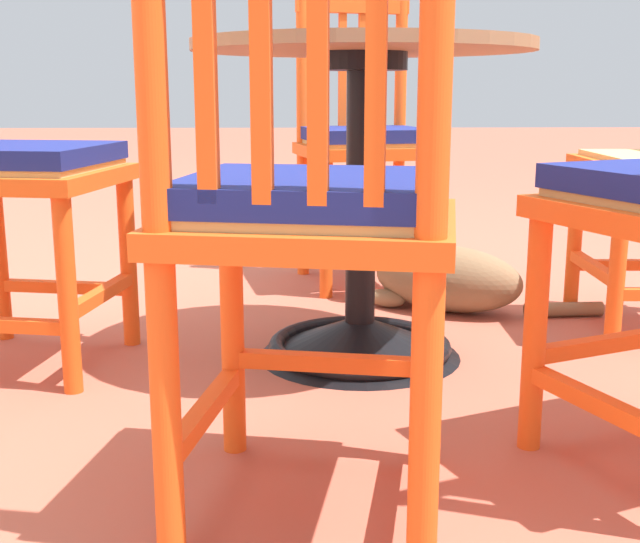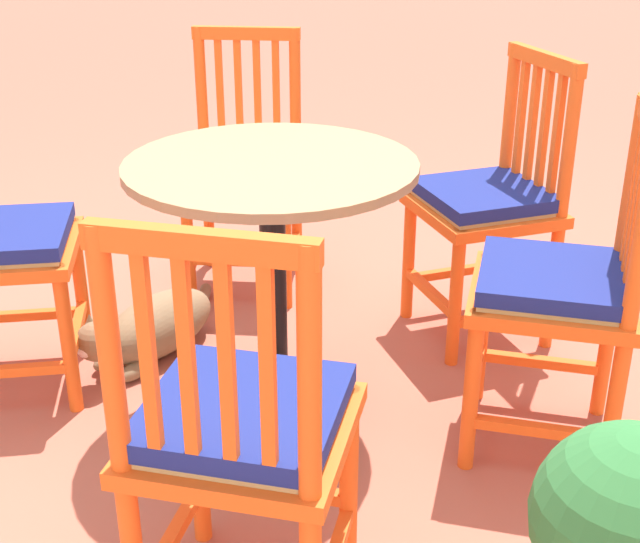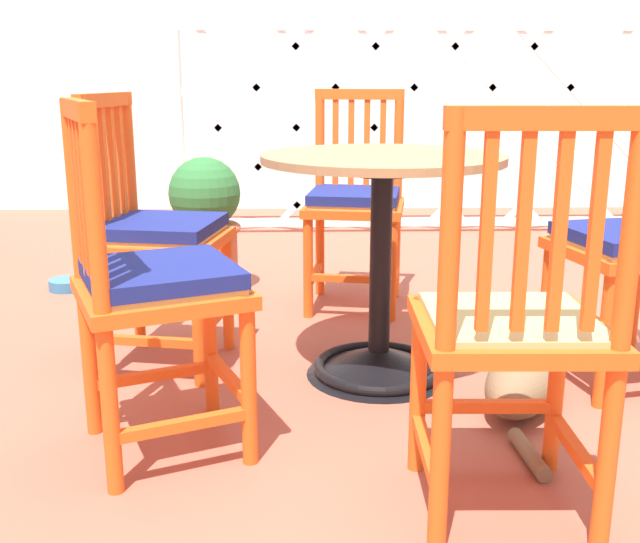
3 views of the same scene
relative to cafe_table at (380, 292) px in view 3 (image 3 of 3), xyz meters
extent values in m
plane|color=#AD5642|center=(0.04, -0.06, -0.28)|extent=(24.00, 24.00, 0.00)
cube|color=white|center=(0.04, 3.34, 1.12)|extent=(10.00, 0.20, 2.80)
cylinder|color=white|center=(-1.01, 2.37, 0.37)|extent=(0.06, 0.06, 1.31)
cube|color=white|center=(0.44, 2.37, -0.22)|extent=(2.89, 0.04, 0.05)
cube|color=white|center=(0.44, 2.37, 0.97)|extent=(2.89, 0.04, 0.05)
cube|color=white|center=(-0.76, 2.37, 0.37)|extent=(1.19, 0.02, 1.19)
cube|color=white|center=(-0.28, 2.37, 0.37)|extent=(1.19, 0.02, 1.19)
cube|color=white|center=(0.20, 2.37, 0.37)|extent=(1.19, 0.02, 1.19)
cube|color=white|center=(0.68, 2.37, 0.37)|extent=(1.19, 0.02, 1.19)
cube|color=white|center=(1.16, 2.37, 0.37)|extent=(1.19, 0.02, 1.19)
cube|color=white|center=(1.65, 2.37, 0.37)|extent=(1.19, 0.02, 1.19)
cube|color=white|center=(-0.76, 2.37, 0.37)|extent=(1.19, 0.02, 1.19)
cube|color=white|center=(-0.28, 2.37, 0.37)|extent=(1.19, 0.02, 1.19)
cube|color=white|center=(0.20, 2.37, 0.37)|extent=(1.19, 0.02, 1.19)
cube|color=white|center=(0.68, 2.37, 0.37)|extent=(1.19, 0.02, 1.19)
cube|color=white|center=(1.16, 2.37, 0.37)|extent=(1.19, 0.02, 1.19)
cube|color=white|center=(1.65, 2.37, 0.37)|extent=(1.19, 0.02, 1.19)
cone|color=black|center=(0.00, 0.00, -0.23)|extent=(0.48, 0.48, 0.10)
torus|color=black|center=(0.00, 0.00, -0.26)|extent=(0.44, 0.44, 0.04)
cylinder|color=black|center=(0.00, 0.00, 0.09)|extent=(0.07, 0.07, 0.66)
cylinder|color=black|center=(0.00, 0.00, 0.40)|extent=(0.20, 0.20, 0.04)
cylinder|color=#9E754C|center=(0.00, 0.00, 0.43)|extent=(0.76, 0.76, 0.02)
cylinder|color=#EA5619|center=(0.64, -0.27, -0.06)|extent=(0.04, 0.04, 0.45)
cylinder|color=#EA5619|center=(0.57, 0.06, -0.06)|extent=(0.04, 0.04, 0.45)
cube|color=#EA5619|center=(0.74, 0.10, -0.14)|extent=(0.34, 0.10, 0.03)
cube|color=#EA5619|center=(0.60, -0.10, -0.11)|extent=(0.10, 0.34, 0.03)
cube|color=#EA5619|center=(0.77, -0.07, 0.15)|extent=(0.47, 0.47, 0.04)
cube|color=tan|center=(0.77, -0.07, 0.17)|extent=(0.41, 0.41, 0.02)
cube|color=navy|center=(0.77, -0.07, 0.20)|extent=(0.43, 0.43, 0.04)
cylinder|color=#EA5619|center=(0.11, 0.56, -0.06)|extent=(0.04, 0.04, 0.45)
cylinder|color=#EA5619|center=(-0.23, 0.62, -0.06)|extent=(0.04, 0.04, 0.45)
cylinder|color=#EA5619|center=(0.16, 0.90, 0.17)|extent=(0.04, 0.04, 0.91)
cylinder|color=#EA5619|center=(-0.17, 0.96, 0.17)|extent=(0.04, 0.04, 0.91)
cube|color=#EA5619|center=(0.14, 0.73, -0.14)|extent=(0.08, 0.34, 0.03)
cube|color=#EA5619|center=(-0.20, 0.79, -0.14)|extent=(0.08, 0.34, 0.03)
cube|color=#EA5619|center=(-0.06, 0.59, -0.11)|extent=(0.34, 0.08, 0.03)
cube|color=#EA5619|center=(-0.03, 0.76, 0.15)|extent=(0.46, 0.46, 0.04)
cube|color=tan|center=(-0.03, 0.76, 0.17)|extent=(0.40, 0.40, 0.02)
cube|color=#EA5619|center=(0.10, 0.91, 0.40)|extent=(0.03, 0.02, 0.39)
cube|color=#EA5619|center=(0.03, 0.92, 0.40)|extent=(0.03, 0.02, 0.39)
cube|color=#EA5619|center=(-0.04, 0.93, 0.40)|extent=(0.03, 0.02, 0.39)
cube|color=#EA5619|center=(-0.10, 0.94, 0.40)|extent=(0.03, 0.02, 0.39)
cube|color=#EA5619|center=(0.00, 0.93, 0.61)|extent=(0.38, 0.09, 0.04)
cube|color=navy|center=(-0.03, 0.76, 0.20)|extent=(0.41, 0.41, 0.04)
cylinder|color=#EA5619|center=(-0.52, 0.26, -0.06)|extent=(0.04, 0.04, 0.45)
cylinder|color=#EA5619|center=(-0.58, -0.08, -0.06)|extent=(0.04, 0.04, 0.45)
cylinder|color=#EA5619|center=(-0.85, 0.32, 0.17)|extent=(0.04, 0.04, 0.91)
cylinder|color=#EA5619|center=(-0.92, -0.02, 0.17)|extent=(0.04, 0.04, 0.91)
cube|color=#EA5619|center=(-0.69, 0.29, -0.14)|extent=(0.34, 0.09, 0.03)
cube|color=#EA5619|center=(-0.75, -0.05, -0.14)|extent=(0.34, 0.09, 0.03)
cube|color=#EA5619|center=(-0.55, 0.09, -0.11)|extent=(0.09, 0.34, 0.03)
cube|color=#EA5619|center=(-0.72, 0.12, 0.15)|extent=(0.46, 0.46, 0.04)
cube|color=tan|center=(-0.72, 0.12, 0.17)|extent=(0.41, 0.41, 0.02)
cube|color=#EA5619|center=(-0.87, 0.25, 0.40)|extent=(0.02, 0.03, 0.39)
cube|color=#EA5619|center=(-0.88, 0.18, 0.40)|extent=(0.02, 0.03, 0.39)
cube|color=#EA5619|center=(-0.89, 0.12, 0.40)|extent=(0.02, 0.03, 0.39)
cube|color=#EA5619|center=(-0.90, 0.05, 0.40)|extent=(0.02, 0.03, 0.39)
cube|color=#EA5619|center=(-0.88, 0.15, 0.61)|extent=(0.10, 0.38, 0.04)
cube|color=navy|center=(-0.72, 0.12, 0.20)|extent=(0.42, 0.42, 0.04)
cylinder|color=#EA5619|center=(-0.52, -0.27, -0.06)|extent=(0.04, 0.04, 0.45)
cylinder|color=#EA5619|center=(-0.39, -0.58, -0.06)|extent=(0.04, 0.04, 0.45)
cylinder|color=#EA5619|center=(-0.83, -0.40, 0.17)|extent=(0.04, 0.04, 0.91)
cylinder|color=#EA5619|center=(-0.70, -0.71, 0.17)|extent=(0.04, 0.04, 0.91)
cube|color=#EA5619|center=(-0.68, -0.33, -0.14)|extent=(0.32, 0.16, 0.03)
cube|color=#EA5619|center=(-0.54, -0.65, -0.14)|extent=(0.32, 0.16, 0.03)
cube|color=#EA5619|center=(-0.45, -0.42, -0.11)|extent=(0.16, 0.32, 0.03)
cube|color=#EA5619|center=(-0.61, -0.49, 0.15)|extent=(0.52, 0.52, 0.04)
cube|color=tan|center=(-0.61, -0.49, 0.17)|extent=(0.46, 0.46, 0.02)
cube|color=#EA5619|center=(-0.81, -0.46, 0.40)|extent=(0.03, 0.03, 0.39)
cube|color=#EA5619|center=(-0.78, -0.52, 0.40)|extent=(0.03, 0.03, 0.39)
cube|color=#EA5619|center=(-0.75, -0.59, 0.40)|extent=(0.03, 0.03, 0.39)
cube|color=#EA5619|center=(-0.73, -0.65, 0.40)|extent=(0.03, 0.03, 0.39)
cube|color=#EA5619|center=(-0.77, -0.56, 0.61)|extent=(0.18, 0.36, 0.04)
cube|color=navy|center=(-0.61, -0.49, 0.20)|extent=(0.47, 0.47, 0.04)
cylinder|color=#EA5619|center=(0.03, -0.62, -0.06)|extent=(0.04, 0.04, 0.45)
cylinder|color=#EA5619|center=(0.37, -0.63, -0.06)|extent=(0.04, 0.04, 0.45)
cylinder|color=#EA5619|center=(0.03, -0.96, 0.17)|extent=(0.04, 0.04, 0.91)
cylinder|color=#EA5619|center=(0.37, -0.97, 0.17)|extent=(0.04, 0.04, 0.91)
cube|color=#EA5619|center=(0.03, -0.79, -0.14)|extent=(0.04, 0.34, 0.03)
cube|color=#EA5619|center=(0.37, -0.80, -0.14)|extent=(0.04, 0.34, 0.03)
cube|color=#EA5619|center=(0.20, -0.62, -0.11)|extent=(0.34, 0.04, 0.03)
cube|color=#EA5619|center=(0.20, -0.79, 0.15)|extent=(0.41, 0.41, 0.04)
cube|color=tan|center=(0.20, -0.79, 0.17)|extent=(0.36, 0.36, 0.02)
cube|color=#EA5619|center=(0.09, -0.96, 0.40)|extent=(0.02, 0.02, 0.39)
cube|color=#EA5619|center=(0.16, -0.96, 0.40)|extent=(0.02, 0.02, 0.39)
cube|color=#EA5619|center=(0.23, -0.96, 0.40)|extent=(0.02, 0.02, 0.39)
cube|color=#EA5619|center=(0.30, -0.97, 0.40)|extent=(0.02, 0.02, 0.39)
cube|color=#EA5619|center=(0.20, -0.96, 0.61)|extent=(0.38, 0.04, 0.04)
ellipsoid|color=brown|center=(0.41, -0.28, -0.19)|extent=(0.40, 0.48, 0.19)
ellipsoid|color=silver|center=(0.46, -0.19, -0.20)|extent=(0.22, 0.23, 0.14)
sphere|color=brown|center=(0.54, -0.07, -0.13)|extent=(0.12, 0.12, 0.12)
ellipsoid|color=silver|center=(0.56, -0.03, -0.15)|extent=(0.07, 0.06, 0.04)
cone|color=brown|center=(0.50, -0.06, -0.08)|extent=(0.04, 0.04, 0.04)
cone|color=brown|center=(0.56, -0.09, -0.08)|extent=(0.04, 0.04, 0.04)
ellipsoid|color=brown|center=(0.44, -0.11, -0.26)|extent=(0.11, 0.13, 0.05)
ellipsoid|color=brown|center=(0.54, -0.17, -0.26)|extent=(0.11, 0.13, 0.05)
cylinder|color=brown|center=(0.33, -0.60, -0.26)|extent=(0.05, 0.22, 0.04)
cylinder|color=#B25B3D|center=(-0.69, 1.00, -0.12)|extent=(0.28, 0.28, 0.32)
torus|color=#B25B3D|center=(-0.69, 1.00, 0.02)|extent=(0.32, 0.32, 0.04)
sphere|color=#2D6B33|center=(-0.69, 1.00, 0.18)|extent=(0.32, 0.32, 0.32)
cylinder|color=teal|center=(-1.35, 1.06, -0.26)|extent=(0.17, 0.17, 0.05)
camera|label=1|loc=(-1.88, 0.14, 0.34)|focal=46.21mm
camera|label=2|loc=(-0.26, 2.13, 1.12)|focal=49.11mm
camera|label=3|loc=(-0.25, -2.32, 0.68)|focal=41.94mm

